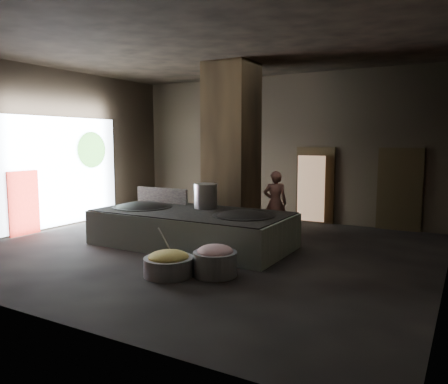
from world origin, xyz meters
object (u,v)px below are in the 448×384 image
Objects in this scene: wok_right at (243,219)px; meat_basin at (215,264)px; veg_basin at (169,266)px; cook at (275,203)px; stock_pot at (206,196)px; hearth_platform at (192,229)px; wok_left at (142,210)px.

meat_basin is (0.32, -1.76, -0.53)m from wok_right.
meat_basin is at bearing 29.78° from veg_basin.
cook is 2.08× the size of meat_basin.
cook is at bearing 85.83° from veg_basin.
stock_pot is at bearing 107.99° from veg_basin.
stock_pot reaches higher than meat_basin.
veg_basin is (0.87, -2.69, -0.96)m from stock_pot.
wok_right is at bearing -21.04° from stock_pot.
hearth_platform is 7.67× the size of stock_pot.
meat_basin is (0.44, -3.84, -0.62)m from cook.
wok_left is 3.22m from veg_basin.
stock_pot is (-1.30, 0.50, 0.38)m from wok_right.
stock_pot is 0.74× the size of meat_basin.
hearth_platform is 2.74× the size of cook.
wok_left is at bearing 138.63° from veg_basin.
cook is at bearing 96.49° from meat_basin.
wok_right is at bearing 72.11° from cook.
wok_left is 1.59× the size of veg_basin.
hearth_platform is 1.39m from wok_right.
stock_pot is (1.50, 0.60, 0.38)m from wok_left.
veg_basin is at bearing 64.76° from cook.
hearth_platform is 3.41× the size of wok_right.
stock_pot is 0.36× the size of cook.
wok_left is at bearing -158.20° from stock_pot.
wok_left reaches higher than veg_basin.
cook reaches higher than meat_basin.
wok_left is 1.80× the size of meat_basin.
hearth_platform is 1.49m from wok_left.
veg_basin is at bearing -66.96° from hearth_platform.
wok_left is 2.80m from wok_right.
hearth_platform is 2.40m from meat_basin.
stock_pot is at bearing 21.80° from wok_left.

